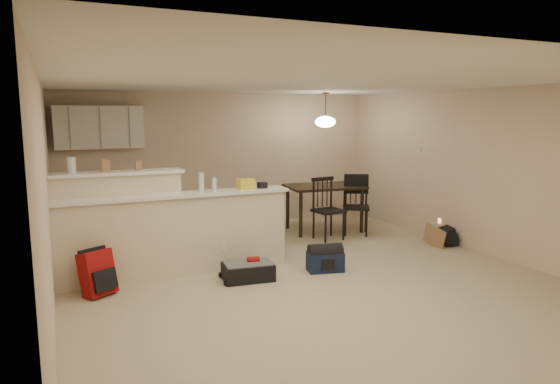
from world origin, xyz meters
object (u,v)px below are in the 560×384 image
dining_chair_far (356,206)px  navy_duffel (325,262)px  suitcase (248,272)px  red_backpack (97,273)px  dining_table (324,191)px  pendant_lamp (325,121)px  dining_chair_near (329,209)px  black_daypack (447,236)px

dining_chair_far → navy_duffel: 2.27m
suitcase → red_backpack: (-1.80, 0.22, 0.16)m
dining_table → pendant_lamp: (-0.00, -0.00, 1.25)m
red_backpack → dining_chair_near: bearing=-12.3°
black_daypack → dining_table: bearing=56.7°
red_backpack → black_daypack: (5.38, 0.08, -0.12)m
dining_table → black_daypack: dining_table is taller
dining_chair_far → dining_chair_near: bearing=-138.6°
dining_chair_near → suitcase: bearing=-151.0°
black_daypack → suitcase: bearing=114.0°
dining_chair_near → dining_chair_far: size_ratio=1.02×
pendant_lamp → dining_chair_near: pendant_lamp is taller
dining_chair_near → dining_chair_far: (0.62, 0.11, -0.01)m
pendant_lamp → suitcase: pendant_lamp is taller
black_daypack → red_backpack: bearing=110.1°
dining_table → dining_chair_near: (-0.25, -0.60, -0.21)m
navy_duffel → black_daypack: black_daypack is taller
suitcase → pendant_lamp: bearing=48.2°
pendant_lamp → red_backpack: (-4.06, -1.80, -1.73)m
red_backpack → navy_duffel: red_backpack is taller
red_backpack → black_daypack: size_ratio=1.68×
dining_chair_near → navy_duffel: dining_chair_near is taller
dining_chair_far → pendant_lamp: bearing=158.2°
suitcase → black_daypack: black_daypack is taller
dining_chair_far → red_backpack: 4.62m
pendant_lamp → dining_chair_near: size_ratio=0.59×
dining_table → black_daypack: bearing=-45.6°
dining_table → navy_duffel: 2.49m
dining_table → red_backpack: dining_table is taller
dining_table → black_daypack: (1.32, -1.73, -0.60)m
pendant_lamp → black_daypack: pendant_lamp is taller
suitcase → red_backpack: red_backpack is taller
red_backpack → navy_duffel: 2.91m
red_backpack → navy_duffel: size_ratio=1.10×
pendant_lamp → navy_duffel: size_ratio=1.30×
dining_chair_far → black_daypack: bearing=-20.8°
dining_chair_near → suitcase: 2.49m
dining_chair_near → black_daypack: size_ratio=3.33×
dining_table → dining_chair_far: (0.37, -0.49, -0.22)m
pendant_lamp → suitcase: (-2.26, -2.02, -1.88)m
dining_table → black_daypack: size_ratio=4.58×
suitcase → navy_duffel: navy_duffel is taller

